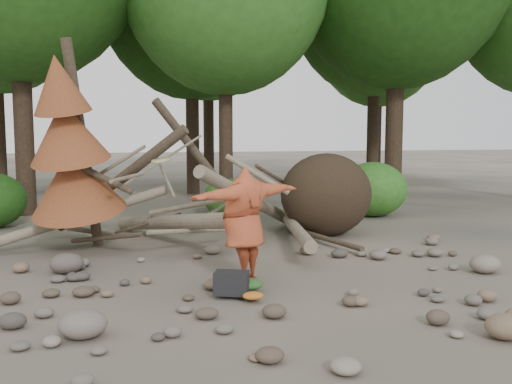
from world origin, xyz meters
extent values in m
plane|color=#514C44|center=(0.00, 0.00, 0.00)|extent=(120.00, 120.00, 0.00)
ellipsoid|color=#332619|center=(2.60, 4.30, 0.99)|extent=(2.20, 1.87, 1.98)
cylinder|color=gray|center=(-1.00, 3.70, 0.55)|extent=(2.61, 5.11, 1.08)
cylinder|color=gray|center=(0.80, 4.20, 0.90)|extent=(3.18, 3.71, 1.90)
cylinder|color=brown|center=(-2.20, 4.60, 1.40)|extent=(3.08, 1.91, 2.49)
cylinder|color=gray|center=(1.60, 3.50, 0.35)|extent=(1.13, 4.98, 0.43)
cylinder|color=brown|center=(-0.30, 4.80, 1.80)|extent=(2.39, 1.03, 2.89)
cylinder|color=gray|center=(-3.00, 4.00, 0.70)|extent=(3.71, 0.86, 1.20)
cylinder|color=#4C3F30|center=(-2.50, 3.50, 0.30)|extent=(1.52, 1.70, 0.49)
cylinder|color=gray|center=(0.20, 4.40, 0.80)|extent=(1.57, 0.85, 0.69)
cylinder|color=#4C3F30|center=(1.80, 4.90, 1.20)|extent=(1.92, 1.25, 1.10)
cylinder|color=gray|center=(-1.20, 4.20, 1.50)|extent=(0.37, 1.42, 0.85)
cylinder|color=#4C3F30|center=(2.20, 3.20, 0.15)|extent=(0.79, 2.54, 0.12)
cylinder|color=gray|center=(-0.80, 3.10, 0.45)|extent=(1.78, 1.11, 0.29)
cylinder|color=#4C3F30|center=(-2.90, 3.80, 2.20)|extent=(0.67, 1.13, 4.35)
cone|color=brown|center=(-3.06, 3.49, 1.50)|extent=(2.06, 2.13, 1.86)
cone|color=brown|center=(-3.16, 3.28, 2.50)|extent=(1.71, 1.78, 1.65)
cone|color=brown|center=(-3.26, 3.09, 3.40)|extent=(1.23, 1.30, 1.41)
cylinder|color=#38281C|center=(-5.00, 9.50, 4.48)|extent=(0.56, 0.56, 8.96)
cylinder|color=#38281C|center=(1.00, 9.20, 3.57)|extent=(0.44, 0.44, 7.14)
cylinder|color=#38281C|center=(7.00, 9.80, 4.72)|extent=(0.60, 0.60, 9.45)
cylinder|color=#38281C|center=(0.50, 14.20, 4.27)|extent=(0.52, 0.52, 8.54)
cylinder|color=#38281C|center=(8.00, 13.80, 4.06)|extent=(0.50, 0.50, 8.12)
cylinder|color=#38281C|center=(2.00, 20.50, 4.38)|extent=(0.54, 0.54, 8.75)
ellipsoid|color=#377825|center=(2.00, 20.50, 9.00)|extent=(8.00, 8.00, 10.00)
cylinder|color=#38281C|center=(11.00, 20.00, 3.92)|extent=(0.46, 0.46, 7.84)
ellipsoid|color=#2C651D|center=(11.00, 20.00, 8.06)|extent=(7.17, 7.17, 8.60)
ellipsoid|color=#2C651D|center=(0.80, 7.80, 0.56)|extent=(1.40, 1.40, 1.12)
ellipsoid|color=#377825|center=(5.00, 7.00, 0.80)|extent=(2.00, 2.00, 1.60)
imported|color=#AE4727|center=(-0.18, 0.42, 1.00)|extent=(2.26, 1.70, 1.85)
cylinder|color=tan|center=(-1.52, -0.11, 2.07)|extent=(0.31, 0.32, 0.11)
cube|color=black|center=(-0.51, -0.27, 0.17)|extent=(0.59, 0.49, 0.34)
ellipsoid|color=#2B5B24|center=(-0.21, -0.07, 0.09)|extent=(0.46, 0.39, 0.17)
ellipsoid|color=#B6641F|center=(-0.25, -0.59, 0.06)|extent=(0.31, 0.25, 0.11)
ellipsoid|color=slate|center=(-2.56, -1.54, 0.18)|extent=(0.59, 0.53, 0.35)
ellipsoid|color=#756149|center=(2.42, -2.67, 0.15)|extent=(0.51, 0.46, 0.31)
ellipsoid|color=gray|center=(4.13, 0.24, 0.16)|extent=(0.54, 0.49, 0.33)
ellipsoid|color=#5A514B|center=(-3.09, 1.83, 0.18)|extent=(0.59, 0.53, 0.36)
camera|label=1|loc=(-1.96, -8.52, 2.50)|focal=40.00mm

